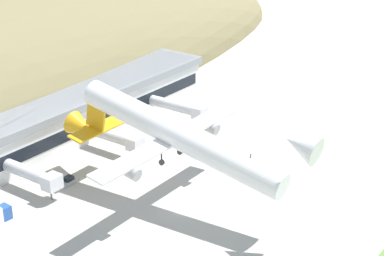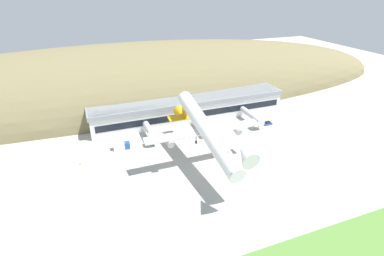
{
  "view_description": "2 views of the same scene",
  "coord_description": "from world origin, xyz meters",
  "px_view_note": "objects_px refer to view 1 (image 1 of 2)",
  "views": [
    {
      "loc": [
        -84.95,
        -62.54,
        61.07
      ],
      "look_at": [
        4.03,
        1.37,
        14.8
      ],
      "focal_mm": 60.0,
      "sensor_mm": 36.0,
      "label": 1
    },
    {
      "loc": [
        -34.78,
        -77.57,
        57.85
      ],
      "look_at": [
        -2.74,
        5.95,
        13.86
      ],
      "focal_mm": 28.0,
      "sensor_mm": 36.0,
      "label": 2
    }
  ],
  "objects_px": {
    "terminal_building": "(62,115)",
    "service_car_1": "(131,158)",
    "jetway_1": "(116,137)",
    "cargo_airplane": "(175,136)",
    "jetway_2": "(180,107)",
    "service_car_0": "(68,181)",
    "service_car_2": "(205,115)",
    "jetway_0": "(35,175)"
  },
  "relations": [
    {
      "from": "terminal_building",
      "to": "jetway_0",
      "type": "height_order",
      "value": "terminal_building"
    },
    {
      "from": "cargo_airplane",
      "to": "service_car_1",
      "type": "xyz_separation_m",
      "value": [
        9.33,
        19.32,
        -13.46
      ]
    },
    {
      "from": "service_car_2",
      "to": "terminal_building",
      "type": "bearing_deg",
      "value": 146.71
    },
    {
      "from": "terminal_building",
      "to": "cargo_airplane",
      "type": "relative_size",
      "value": 1.62
    },
    {
      "from": "terminal_building",
      "to": "cargo_airplane",
      "type": "xyz_separation_m",
      "value": [
        -9.38,
        -40.17,
        8.17
      ]
    },
    {
      "from": "terminal_building",
      "to": "service_car_1",
      "type": "bearing_deg",
      "value": -90.14
    },
    {
      "from": "terminal_building",
      "to": "jetway_2",
      "type": "relative_size",
      "value": 5.54
    },
    {
      "from": "terminal_building",
      "to": "service_car_2",
      "type": "bearing_deg",
      "value": -33.29
    },
    {
      "from": "terminal_building",
      "to": "service_car_1",
      "type": "height_order",
      "value": "terminal_building"
    },
    {
      "from": "jetway_0",
      "to": "jetway_1",
      "type": "height_order",
      "value": "same"
    },
    {
      "from": "service_car_0",
      "to": "service_car_2",
      "type": "height_order",
      "value": "service_car_2"
    },
    {
      "from": "jetway_1",
      "to": "jetway_2",
      "type": "distance_m",
      "value": 23.16
    },
    {
      "from": "terminal_building",
      "to": "service_car_0",
      "type": "xyz_separation_m",
      "value": [
        -16.08,
        -17.83,
        -5.23
      ]
    },
    {
      "from": "service_car_1",
      "to": "terminal_building",
      "type": "bearing_deg",
      "value": 89.86
    },
    {
      "from": "jetway_0",
      "to": "service_car_2",
      "type": "relative_size",
      "value": 3.77
    },
    {
      "from": "terminal_building",
      "to": "cargo_airplane",
      "type": "distance_m",
      "value": 42.05
    },
    {
      "from": "jetway_2",
      "to": "service_car_2",
      "type": "bearing_deg",
      "value": -26.63
    },
    {
      "from": "cargo_airplane",
      "to": "service_car_0",
      "type": "distance_m",
      "value": 26.89
    },
    {
      "from": "jetway_2",
      "to": "service_car_0",
      "type": "bearing_deg",
      "value": -178.22
    },
    {
      "from": "terminal_building",
      "to": "service_car_1",
      "type": "distance_m",
      "value": 21.5
    },
    {
      "from": "service_car_0",
      "to": "service_car_2",
      "type": "relative_size",
      "value": 0.99
    },
    {
      "from": "jetway_0",
      "to": "jetway_1",
      "type": "distance_m",
      "value": 23.06
    },
    {
      "from": "jetway_0",
      "to": "jetway_2",
      "type": "xyz_separation_m",
      "value": [
        46.21,
        -1.07,
        0.0
      ]
    },
    {
      "from": "service_car_1",
      "to": "jetway_0",
      "type": "bearing_deg",
      "value": 166.63
    },
    {
      "from": "cargo_airplane",
      "to": "jetway_1",
      "type": "bearing_deg",
      "value": 67.41
    },
    {
      "from": "jetway_1",
      "to": "service_car_0",
      "type": "relative_size",
      "value": 4.13
    },
    {
      "from": "jetway_2",
      "to": "service_car_2",
      "type": "distance_m",
      "value": 7.87
    },
    {
      "from": "jetway_2",
      "to": "terminal_building",
      "type": "bearing_deg",
      "value": 145.07
    },
    {
      "from": "jetway_2",
      "to": "service_car_1",
      "type": "relative_size",
      "value": 3.66
    },
    {
      "from": "jetway_2",
      "to": "cargo_airplane",
      "type": "height_order",
      "value": "cargo_airplane"
    },
    {
      "from": "jetway_0",
      "to": "jetway_1",
      "type": "xyz_separation_m",
      "value": [
        23.05,
        -0.64,
        0.0
      ]
    },
    {
      "from": "cargo_airplane",
      "to": "service_car_1",
      "type": "distance_m",
      "value": 25.33
    },
    {
      "from": "jetway_1",
      "to": "cargo_airplane",
      "type": "xyz_separation_m",
      "value": [
        -9.99,
        -24.01,
        10.08
      ]
    },
    {
      "from": "cargo_airplane",
      "to": "terminal_building",
      "type": "bearing_deg",
      "value": 76.85
    },
    {
      "from": "service_car_1",
      "to": "service_car_2",
      "type": "bearing_deg",
      "value": 1.98
    },
    {
      "from": "jetway_2",
      "to": "service_car_0",
      "type": "distance_m",
      "value": 40.01
    },
    {
      "from": "terminal_building",
      "to": "jetway_0",
      "type": "bearing_deg",
      "value": -145.33
    },
    {
      "from": "jetway_1",
      "to": "jetway_0",
      "type": "bearing_deg",
      "value": 178.41
    },
    {
      "from": "jetway_0",
      "to": "service_car_0",
      "type": "xyz_separation_m",
      "value": [
        6.36,
        -2.31,
        -3.32
      ]
    },
    {
      "from": "jetway_0",
      "to": "service_car_2",
      "type": "distance_m",
      "value": 52.87
    },
    {
      "from": "jetway_1",
      "to": "service_car_1",
      "type": "distance_m",
      "value": 5.81
    },
    {
      "from": "jetway_0",
      "to": "cargo_airplane",
      "type": "bearing_deg",
      "value": -62.08
    }
  ]
}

